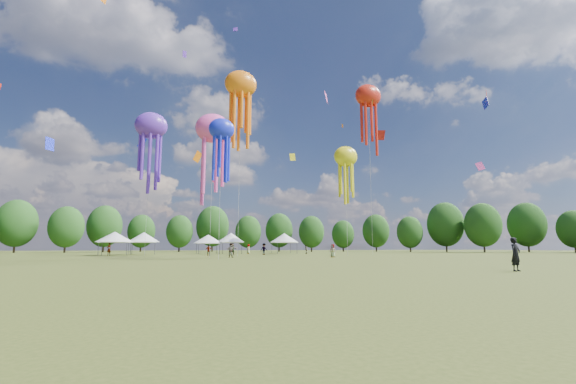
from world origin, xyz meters
name	(u,v)px	position (x,y,z in m)	size (l,w,h in m)	color
ground	(384,272)	(0.00, 0.00, 0.00)	(300.00, 300.00, 0.00)	#384416
observer_main	(516,254)	(6.78, -1.52, 0.86)	(0.62, 0.41, 1.71)	black
spectator_near	(231,250)	(-2.11, 30.27, 0.85)	(0.83, 0.65, 1.71)	gray
spectators_far	(246,249)	(3.19, 45.39, 0.90)	(34.11, 30.99, 1.92)	gray
festival_tents	(202,238)	(-2.83, 55.93, 2.94)	(36.53, 12.15, 4.03)	#47474C
show_kites	(265,129)	(3.93, 37.20, 18.64)	(40.81, 22.78, 29.94)	#F648A8
small_kites	(238,80)	(0.84, 43.16, 28.42)	(76.85, 57.19, 42.93)	#F648A8
treeline	(193,220)	(-3.87, 62.51, 6.54)	(201.57, 95.24, 13.43)	#38281C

